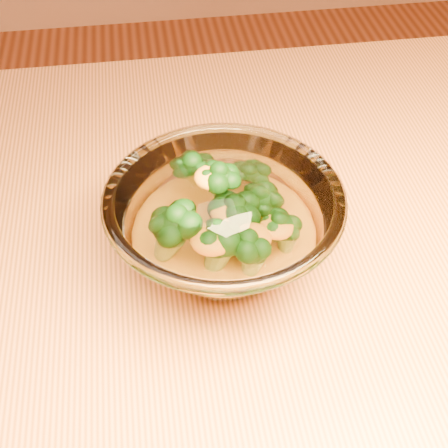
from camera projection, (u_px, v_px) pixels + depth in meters
name	position (u px, v px, depth m)	size (l,w,h in m)	color
table	(247.00, 318.00, 0.69)	(1.20, 0.80, 0.75)	#C4703B
glass_bowl	(224.00, 228.00, 0.58)	(0.22, 0.22, 0.10)	white
cheese_sauce	(224.00, 243.00, 0.59)	(0.12, 0.12, 0.03)	orange
broccoli_heap	(220.00, 213.00, 0.57)	(0.14, 0.15, 0.07)	black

